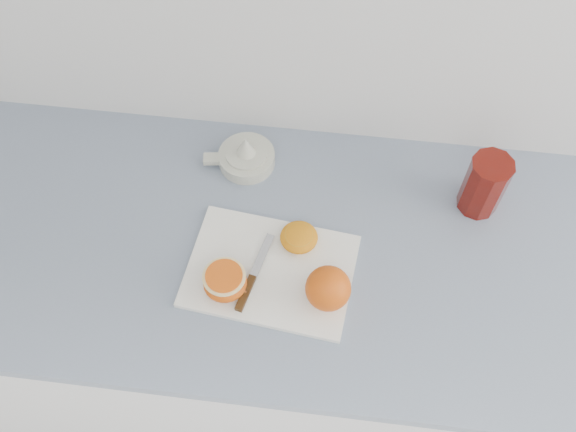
{
  "coord_description": "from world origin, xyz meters",
  "views": [
    {
      "loc": [
        -0.09,
        1.08,
        2.02
      ],
      "look_at": [
        -0.17,
        1.73,
        0.96
      ],
      "focal_mm": 40.0,
      "sensor_mm": 36.0,
      "label": 1
    }
  ],
  "objects_px": {
    "half_orange": "(225,282)",
    "red_tumbler": "(484,186)",
    "citrus_juicer": "(246,156)",
    "counter": "(340,334)",
    "cutting_board": "(270,271)"
  },
  "relations": [
    {
      "from": "half_orange",
      "to": "cutting_board",
      "type": "bearing_deg",
      "value": 31.52
    },
    {
      "from": "counter",
      "to": "cutting_board",
      "type": "distance_m",
      "value": 0.48
    },
    {
      "from": "citrus_juicer",
      "to": "red_tumbler",
      "type": "height_order",
      "value": "red_tumbler"
    },
    {
      "from": "citrus_juicer",
      "to": "red_tumbler",
      "type": "relative_size",
      "value": 1.11
    },
    {
      "from": "citrus_juicer",
      "to": "counter",
      "type": "bearing_deg",
      "value": -37.65
    },
    {
      "from": "citrus_juicer",
      "to": "red_tumbler",
      "type": "xyz_separation_m",
      "value": [
        0.49,
        -0.05,
        0.04
      ]
    },
    {
      "from": "cutting_board",
      "to": "half_orange",
      "type": "height_order",
      "value": "half_orange"
    },
    {
      "from": "counter",
      "to": "cutting_board",
      "type": "xyz_separation_m",
      "value": [
        -0.16,
        -0.06,
        0.45
      ]
    },
    {
      "from": "half_orange",
      "to": "red_tumbler",
      "type": "xyz_separation_m",
      "value": [
        0.48,
        0.26,
        0.03
      ]
    },
    {
      "from": "counter",
      "to": "citrus_juicer",
      "type": "distance_m",
      "value": 0.56
    },
    {
      "from": "red_tumbler",
      "to": "counter",
      "type": "bearing_deg",
      "value": -148.86
    },
    {
      "from": "citrus_juicer",
      "to": "red_tumbler",
      "type": "bearing_deg",
      "value": -5.57
    },
    {
      "from": "half_orange",
      "to": "red_tumbler",
      "type": "relative_size",
      "value": 0.6
    },
    {
      "from": "cutting_board",
      "to": "half_orange",
      "type": "distance_m",
      "value": 0.1
    },
    {
      "from": "counter",
      "to": "citrus_juicer",
      "type": "xyz_separation_m",
      "value": [
        -0.25,
        0.19,
        0.47
      ]
    }
  ]
}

